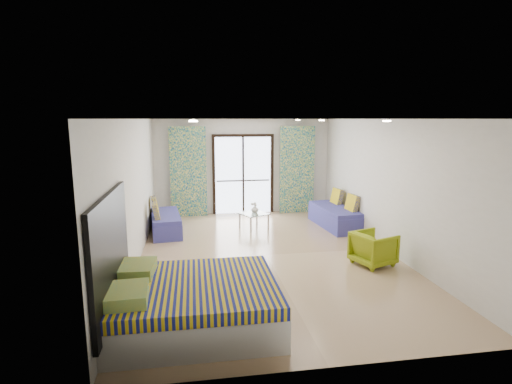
{
  "coord_description": "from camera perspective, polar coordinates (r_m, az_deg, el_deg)",
  "views": [
    {
      "loc": [
        -1.42,
        -7.55,
        2.7
      ],
      "look_at": [
        -0.09,
        0.79,
        1.15
      ],
      "focal_mm": 28.0,
      "sensor_mm": 36.0,
      "label": 1
    }
  ],
  "objects": [
    {
      "name": "floor",
      "position": [
        8.14,
        1.54,
        -8.97
      ],
      "size": [
        5.0,
        7.5,
        0.01
      ],
      "primitive_type": null,
      "color": "#947758",
      "rests_on": "ground"
    },
    {
      "name": "ceiling",
      "position": [
        7.68,
        1.64,
        10.4
      ],
      "size": [
        5.0,
        7.5,
        0.01
      ],
      "primitive_type": null,
      "color": "silver",
      "rests_on": "ground"
    },
    {
      "name": "wall_back",
      "position": [
        11.46,
        -1.87,
        3.64
      ],
      "size": [
        5.0,
        0.01,
        2.7
      ],
      "primitive_type": null,
      "color": "silver",
      "rests_on": "ground"
    },
    {
      "name": "wall_front",
      "position": [
        4.27,
        11.0,
        -8.21
      ],
      "size": [
        5.0,
        0.01,
        2.7
      ],
      "primitive_type": null,
      "color": "silver",
      "rests_on": "ground"
    },
    {
      "name": "wall_left",
      "position": [
        7.74,
        -16.92,
        -0.09
      ],
      "size": [
        0.01,
        7.5,
        2.7
      ],
      "primitive_type": null,
      "color": "silver",
      "rests_on": "ground"
    },
    {
      "name": "wall_right",
      "position": [
        8.61,
        18.17,
        0.86
      ],
      "size": [
        0.01,
        7.5,
        2.7
      ],
      "primitive_type": null,
      "color": "silver",
      "rests_on": "ground"
    },
    {
      "name": "balcony_door",
      "position": [
        11.45,
        -1.85,
        3.16
      ],
      "size": [
        1.76,
        0.08,
        2.28
      ],
      "color": "black",
      "rests_on": "floor"
    },
    {
      "name": "balcony_rail",
      "position": [
        11.5,
        -1.85,
        1.65
      ],
      "size": [
        1.52,
        0.03,
        0.04
      ],
      "primitive_type": "cube",
      "color": "#595451",
      "rests_on": "balcony_door"
    },
    {
      "name": "curtain_left",
      "position": [
        11.21,
        -9.65,
        2.83
      ],
      "size": [
        1.0,
        0.1,
        2.5
      ],
      "primitive_type": "cube",
      "color": "white",
      "rests_on": "floor"
    },
    {
      "name": "curtain_right",
      "position": [
        11.6,
        5.87,
        3.17
      ],
      "size": [
        1.0,
        0.1,
        2.5
      ],
      "primitive_type": "cube",
      "color": "white",
      "rests_on": "floor"
    },
    {
      "name": "downlight_a",
      "position": [
        5.55,
        -8.96,
        9.97
      ],
      "size": [
        0.12,
        0.12,
        0.02
      ],
      "primitive_type": "cylinder",
      "color": "#FFE0B2",
      "rests_on": "ceiling"
    },
    {
      "name": "downlight_b",
      "position": [
        6.22,
        18.18,
        9.62
      ],
      "size": [
        0.12,
        0.12,
        0.02
      ],
      "primitive_type": "cylinder",
      "color": "#FFE0B2",
      "rests_on": "ceiling"
    },
    {
      "name": "downlight_c",
      "position": [
        8.55,
        -9.05,
        10.08
      ],
      "size": [
        0.12,
        0.12,
        0.02
      ],
      "primitive_type": "cylinder",
      "color": "#FFE0B2",
      "rests_on": "ceiling"
    },
    {
      "name": "downlight_d",
      "position": [
        9.0,
        9.36,
        10.08
      ],
      "size": [
        0.12,
        0.12,
        0.02
      ],
      "primitive_type": "cylinder",
      "color": "#FFE0B2",
      "rests_on": "ceiling"
    },
    {
      "name": "downlight_e",
      "position": [
        10.55,
        -9.08,
        10.12
      ],
      "size": [
        0.12,
        0.12,
        0.02
      ],
      "primitive_type": "cylinder",
      "color": "#FFE0B2",
      "rests_on": "ceiling"
    },
    {
      "name": "downlight_f",
      "position": [
        10.92,
        6.02,
        10.19
      ],
      "size": [
        0.12,
        0.12,
        0.02
      ],
      "primitive_type": "cylinder",
      "color": "#FFE0B2",
      "rests_on": "ceiling"
    },
    {
      "name": "headboard",
      "position": [
        5.33,
        -20.02,
        -8.27
      ],
      "size": [
        0.06,
        2.1,
        1.5
      ],
      "primitive_type": "cube",
      "color": "black",
      "rests_on": "floor"
    },
    {
      "name": "switch_plate",
      "position": [
        6.51,
        -18.07,
        -4.79
      ],
      "size": [
        0.02,
        0.1,
        0.1
      ],
      "primitive_type": "cube",
      "color": "silver",
      "rests_on": "wall_left"
    },
    {
      "name": "bed",
      "position": [
        5.51,
        -9.08,
        -15.41
      ],
      "size": [
        2.18,
        1.78,
        0.75
      ],
      "color": "silver",
      "rests_on": "floor"
    },
    {
      "name": "daybed_left",
      "position": [
        9.86,
        -12.83,
        -4.22
      ],
      "size": [
        0.83,
        1.73,
        0.82
      ],
      "rotation": [
        0.0,
        0.0,
        0.11
      ],
      "color": "#3A3A8C",
      "rests_on": "floor"
    },
    {
      "name": "daybed_right",
      "position": [
        10.33,
        11.26,
        -3.34
      ],
      "size": [
        0.87,
        1.88,
        0.9
      ],
      "rotation": [
        0.0,
        0.0,
        0.09
      ],
      "color": "#3A3A8C",
      "rests_on": "floor"
    },
    {
      "name": "coffee_table",
      "position": [
        9.93,
        -0.31,
        -3.29
      ],
      "size": [
        0.79,
        0.79,
        0.68
      ],
      "rotation": [
        0.0,
        0.0,
        0.43
      ],
      "color": "silver",
      "rests_on": "floor"
    },
    {
      "name": "vase",
      "position": [
        9.97,
        -0.17,
        -2.43
      ],
      "size": [
        0.24,
        0.24,
        0.19
      ],
      "primitive_type": "imported",
      "rotation": [
        0.0,
        0.0,
        -0.32
      ],
      "color": "white",
      "rests_on": "coffee_table"
    },
    {
      "name": "armchair",
      "position": [
        7.84,
        16.44,
        -7.52
      ],
      "size": [
        0.82,
        0.84,
        0.69
      ],
      "primitive_type": "imported",
      "rotation": [
        0.0,
        0.0,
        1.92
      ],
      "color": "#899C14",
      "rests_on": "floor"
    }
  ]
}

